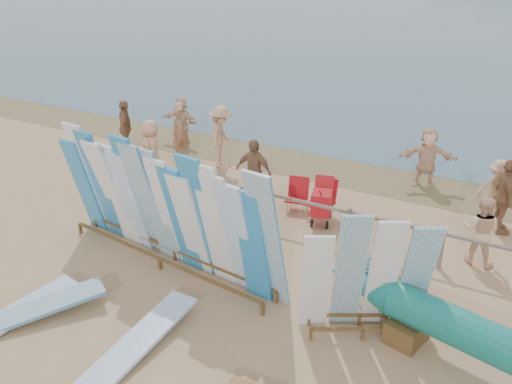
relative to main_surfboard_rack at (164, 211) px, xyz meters
The scene contains 22 objects.
ground 1.64m from the main_surfboard_rack, 20.51° to the right, with size 160.00×160.00×0.00m, color tan.
wet_sand_strip 7.02m from the main_surfboard_rack, 81.78° to the left, with size 40.00×2.60×0.01m, color olive.
fence 2.88m from the main_surfboard_rack, 69.45° to the left, with size 12.08×0.08×0.90m.
main_surfboard_rack is the anchor object (origin of this frame).
side_surfboard_rack 4.29m from the main_surfboard_rack, ahead, with size 2.16×1.57×2.42m.
vendor_table 4.35m from the main_surfboard_rack, ahead, with size 0.91×0.65×1.19m.
flat_board_a 3.44m from the main_surfboard_rack, 112.68° to the right, with size 0.56×2.70×0.07m, color #95BCEF.
flat_board_b 2.95m from the main_surfboard_rack, 63.16° to the right, with size 0.56×2.70×0.07m, color #95BCEF.
flat_board_e 3.15m from the main_surfboard_rack, 110.44° to the right, with size 0.56×2.70×0.07m, color silver.
beach_chair_left 4.03m from the main_surfboard_rack, 71.72° to the left, with size 0.62×0.64×0.82m.
beach_chair_right 4.26m from the main_surfboard_rack, 62.75° to the left, with size 0.63×0.66×0.94m.
stroller 4.03m from the main_surfboard_rack, 58.90° to the left, with size 0.73×0.90×1.08m.
beachgoer_4 3.56m from the main_surfboard_rack, 88.98° to the left, with size 1.01×0.44×1.73m, color #8C6042.
beachgoer_11 7.88m from the main_surfboard_rack, 124.16° to the left, with size 1.47×0.48×1.59m, color beige.
beachgoer_8 6.49m from the main_surfboard_rack, 29.96° to the left, with size 0.74×0.36×1.53m, color beige.
beachgoer_1 6.41m from the main_surfboard_rack, 123.78° to the left, with size 0.59×0.32×1.61m, color #8C6042.
beachgoer_3 5.69m from the main_surfboard_rack, 111.14° to the left, with size 1.22×0.50×1.88m, color tan.
beachgoer_10 7.66m from the main_surfboard_rack, 40.06° to the left, with size 1.06×0.46×1.80m, color #8C6042.
beachgoer_5 7.77m from the main_surfboard_rack, 61.81° to the left, with size 1.55×0.50×1.67m, color beige.
beachgoer_0 4.98m from the main_surfboard_rack, 132.42° to the left, with size 0.83×0.40×1.70m, color tan.
beachgoer_9 7.88m from the main_surfboard_rack, 44.34° to the left, with size 1.01×0.42×1.56m, color tan.
beachgoer_extra_1 7.10m from the main_surfboard_rack, 138.06° to the left, with size 1.03×0.44×1.75m, color #8C6042.
Camera 1 is at (5.38, -7.22, 6.05)m, focal length 38.00 mm.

